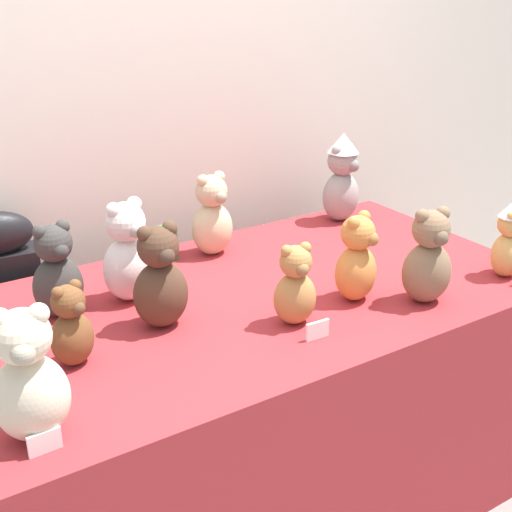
% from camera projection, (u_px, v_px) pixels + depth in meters
% --- Properties ---
extents(wall_back, '(7.00, 0.08, 2.60)m').
position_uv_depth(wall_back, '(146.00, 91.00, 2.45)').
color(wall_back, silver).
rests_on(wall_back, ground_plane).
extents(display_table, '(1.77, 0.97, 0.80)m').
position_uv_depth(display_table, '(256.00, 402.00, 2.24)').
color(display_table, maroon).
rests_on(display_table, ground_plane).
extents(instrument_case, '(0.29, 0.15, 0.99)m').
position_uv_depth(instrument_case, '(7.00, 347.00, 2.36)').
color(instrument_case, black).
rests_on(instrument_case, ground_plane).
extents(teddy_bear_chestnut, '(0.14, 0.13, 0.22)m').
position_uv_depth(teddy_bear_chestnut, '(71.00, 327.00, 1.67)').
color(teddy_bear_chestnut, brown).
rests_on(teddy_bear_chestnut, display_table).
extents(teddy_bear_caramel, '(0.14, 0.12, 0.24)m').
position_uv_depth(teddy_bear_caramel, '(295.00, 287.00, 1.86)').
color(teddy_bear_caramel, '#B27A42').
rests_on(teddy_bear_caramel, display_table).
extents(teddy_bear_ash, '(0.18, 0.17, 0.34)m').
position_uv_depth(teddy_bear_ash, '(342.00, 178.00, 2.61)').
color(teddy_bear_ash, gray).
rests_on(teddy_bear_ash, display_table).
extents(teddy_bear_sand, '(0.17, 0.15, 0.29)m').
position_uv_depth(teddy_bear_sand, '(212.00, 217.00, 2.31)').
color(teddy_bear_sand, '#CCB78E').
rests_on(teddy_bear_sand, display_table).
extents(teddy_bear_mocha, '(0.17, 0.15, 0.29)m').
position_uv_depth(teddy_bear_mocha, '(428.00, 259.00, 1.98)').
color(teddy_bear_mocha, '#7F6047').
rests_on(teddy_bear_mocha, display_table).
extents(teddy_bear_honey, '(0.15, 0.14, 0.25)m').
position_uv_depth(teddy_bear_honey, '(509.00, 239.00, 2.15)').
color(teddy_bear_honey, tan).
rests_on(teddy_bear_honey, display_table).
extents(teddy_bear_ginger, '(0.17, 0.16, 0.27)m').
position_uv_depth(teddy_bear_ginger, '(357.00, 260.00, 1.99)').
color(teddy_bear_ginger, '#D17F3D').
rests_on(teddy_bear_ginger, display_table).
extents(teddy_bear_cream, '(0.19, 0.17, 0.31)m').
position_uv_depth(teddy_bear_cream, '(29.00, 379.00, 1.39)').
color(teddy_bear_cream, beige).
rests_on(teddy_bear_cream, display_table).
extents(teddy_bear_charcoal, '(0.16, 0.14, 0.28)m').
position_uv_depth(teddy_bear_charcoal, '(57.00, 273.00, 1.90)').
color(teddy_bear_charcoal, '#383533').
rests_on(teddy_bear_charcoal, display_table).
extents(teddy_bear_snow, '(0.19, 0.17, 0.31)m').
position_uv_depth(teddy_bear_snow, '(128.00, 254.00, 1.99)').
color(teddy_bear_snow, white).
rests_on(teddy_bear_snow, display_table).
extents(teddy_bear_cocoa, '(0.15, 0.14, 0.30)m').
position_uv_depth(teddy_bear_cocoa, '(160.00, 280.00, 1.84)').
color(teddy_bear_cocoa, '#4C3323').
rests_on(teddy_bear_cocoa, display_table).
extents(party_cup_green, '(0.08, 0.08, 0.11)m').
position_uv_depth(party_cup_green, '(166.00, 243.00, 2.30)').
color(party_cup_green, '#238C3D').
rests_on(party_cup_green, display_table).
extents(name_card_front_left, '(0.07, 0.01, 0.05)m').
position_uv_depth(name_card_front_left, '(317.00, 330.00, 1.81)').
color(name_card_front_left, white).
rests_on(name_card_front_left, display_table).
extents(name_card_front_middle, '(0.07, 0.01, 0.05)m').
position_uv_depth(name_card_front_middle, '(45.00, 442.00, 1.39)').
color(name_card_front_middle, white).
rests_on(name_card_front_middle, display_table).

